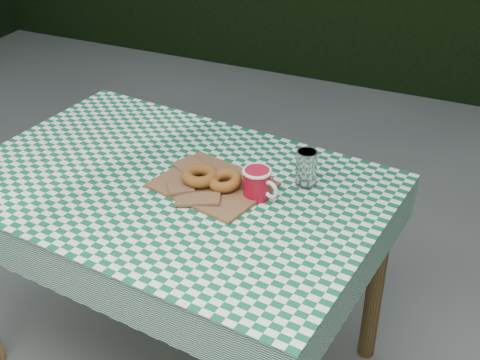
{
  "coord_description": "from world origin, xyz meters",
  "views": [
    {
      "loc": [
        1.03,
        -1.26,
        1.8
      ],
      "look_at": [
        0.37,
        0.23,
        0.79
      ],
      "focal_mm": 47.97,
      "sensor_mm": 36.0,
      "label": 1
    }
  ],
  "objects_px": {
    "coffee_mug": "(257,183)",
    "drinking_glass": "(306,168)",
    "table": "(178,278)",
    "paper_bag": "(213,184)"
  },
  "relations": [
    {
      "from": "table",
      "to": "coffee_mug",
      "type": "bearing_deg",
      "value": 14.35
    },
    {
      "from": "table",
      "to": "drinking_glass",
      "type": "bearing_deg",
      "value": 29.42
    },
    {
      "from": "drinking_glass",
      "to": "coffee_mug",
      "type": "bearing_deg",
      "value": -131.94
    },
    {
      "from": "coffee_mug",
      "to": "table",
      "type": "bearing_deg",
      "value": -153.8
    },
    {
      "from": "coffee_mug",
      "to": "drinking_glass",
      "type": "height_order",
      "value": "drinking_glass"
    },
    {
      "from": "table",
      "to": "coffee_mug",
      "type": "distance_m",
      "value": 0.51
    },
    {
      "from": "drinking_glass",
      "to": "table",
      "type": "bearing_deg",
      "value": -157.34
    },
    {
      "from": "table",
      "to": "coffee_mug",
      "type": "xyz_separation_m",
      "value": [
        0.27,
        0.04,
        0.43
      ]
    },
    {
      "from": "table",
      "to": "drinking_glass",
      "type": "height_order",
      "value": "drinking_glass"
    },
    {
      "from": "paper_bag",
      "to": "table",
      "type": "bearing_deg",
      "value": -165.69
    }
  ]
}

